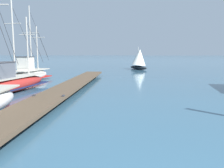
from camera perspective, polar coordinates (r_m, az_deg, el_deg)
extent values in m
cube|color=brown|center=(16.98, -10.23, -0.39)|extent=(2.28, 22.56, 0.16)
cylinder|color=brown|center=(10.74, -19.38, -6.73)|extent=(0.36, 0.36, 0.29)
cylinder|color=brown|center=(14.88, -12.40, -2.49)|extent=(0.36, 0.36, 0.29)
cylinder|color=brown|center=(19.18, -8.52, -0.09)|extent=(0.36, 0.36, 0.29)
cylinder|color=brown|center=(23.56, -6.08, 1.42)|extent=(0.36, 0.36, 0.29)
cylinder|color=brown|center=(27.98, -4.40, 2.45)|extent=(0.36, 0.36, 0.29)
cube|color=#333338|center=(13.00, -18.70, -2.65)|extent=(0.12, 0.20, 0.08)
cube|color=#333338|center=(12.47, -11.91, -2.85)|extent=(0.12, 0.20, 0.08)
cylinder|color=#333338|center=(13.93, -24.62, 12.05)|extent=(0.29, 2.72, 3.88)
ellipsoid|color=#AD2823|center=(17.54, -23.31, -0.10)|extent=(2.37, 7.50, 1.07)
cube|color=#B2AD9E|center=(17.48, -23.40, 1.51)|extent=(2.11, 6.75, 0.08)
cube|color=#19234C|center=(17.57, -23.27, -0.88)|extent=(2.37, 7.36, 0.08)
cube|color=#565B66|center=(16.56, -25.77, 2.95)|extent=(1.03, 2.10, 1.01)
cube|color=#3D3D42|center=(16.53, -25.88, 4.81)|extent=(1.12, 2.27, 0.06)
cylinder|color=#B2ADA3|center=(17.71, -23.15, 10.15)|extent=(0.11, 0.11, 5.20)
cylinder|color=#B2ADA3|center=(17.80, -23.34, 13.51)|extent=(1.28, 0.23, 0.06)
cylinder|color=#333338|center=(18.88, -20.64, 10.89)|extent=(0.38, 2.68, 3.85)
cylinder|color=#B2ADA3|center=(19.06, -20.11, 8.79)|extent=(0.11, 0.11, 4.33)
cylinder|color=#B2ADA3|center=(19.10, -20.23, 11.33)|extent=(1.28, 0.23, 0.06)
cylinder|color=#333338|center=(20.06, -18.29, 9.42)|extent=(0.32, 2.24, 3.20)
ellipsoid|color=silver|center=(23.66, -19.40, 2.03)|extent=(2.62, 5.04, 1.10)
cube|color=#B2AD9E|center=(23.62, -19.45, 3.26)|extent=(2.32, 4.53, 0.08)
cube|color=#B21E19|center=(23.69, -19.37, 1.44)|extent=(2.63, 4.95, 0.08)
cube|color=silver|center=(22.99, -20.53, 4.72)|extent=(1.29, 1.30, 1.22)
cube|color=#3D3D42|center=(22.97, -20.60, 6.31)|extent=(1.39, 1.40, 0.06)
cylinder|color=#B2ADA3|center=(23.80, -19.46, 10.60)|extent=(0.11, 0.11, 5.98)
cylinder|color=#B2ADA3|center=(23.83, -19.52, 11.76)|extent=(1.71, 0.32, 0.06)
cylinder|color=#333338|center=(25.17, -17.42, 11.20)|extent=(0.49, 3.08, 4.42)
cylinder|color=#B2ADA3|center=(24.67, -17.96, 8.48)|extent=(0.11, 0.11, 4.20)
cylinder|color=#B2ADA3|center=(24.71, -18.06, 10.83)|extent=(1.71, 0.32, 0.06)
cylinder|color=#333338|center=(25.65, -16.62, 8.97)|extent=(0.35, 2.17, 3.11)
ellipsoid|color=black|center=(37.64, 6.49, 4.05)|extent=(3.32, 4.49, 0.60)
cylinder|color=#B2ADA3|center=(37.65, 6.45, 6.80)|extent=(0.08, 0.08, 3.02)
cone|color=silver|center=(37.36, 6.73, 6.56)|extent=(3.37, 3.28, 2.79)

